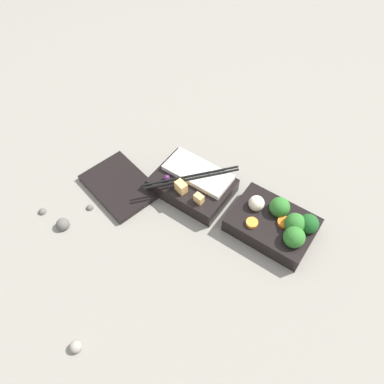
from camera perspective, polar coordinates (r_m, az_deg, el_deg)
name	(u,v)px	position (r m, az deg, el deg)	size (l,w,h in m)	color
ground_plane	(227,210)	(0.84, 5.33, -2.71)	(3.00, 3.00, 0.00)	gray
bento_tray_vegetable	(277,223)	(0.80, 12.81, -4.70)	(0.17, 0.12, 0.07)	black
bento_tray_rice	(192,185)	(0.85, 0.02, 1.10)	(0.17, 0.17, 0.06)	black
bento_lid	(120,185)	(0.88, -10.91, 0.99)	(0.17, 0.12, 0.01)	black
pebble_0	(76,347)	(0.74, -17.30, -21.61)	(0.02, 0.02, 0.02)	gray
pebble_1	(90,207)	(0.86, -15.34, -2.24)	(0.02, 0.02, 0.02)	#595651
pebble_2	(42,211)	(0.89, -21.90, -2.71)	(0.02, 0.02, 0.02)	#595651
pebble_3	(63,225)	(0.85, -19.10, -4.71)	(0.03, 0.03, 0.03)	#595651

